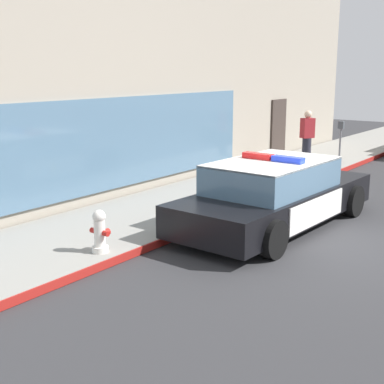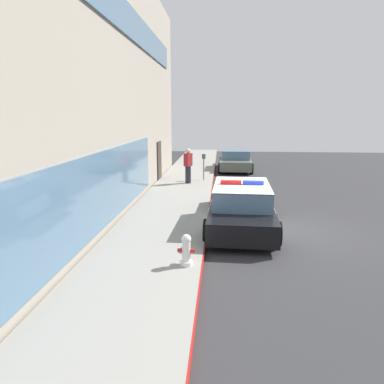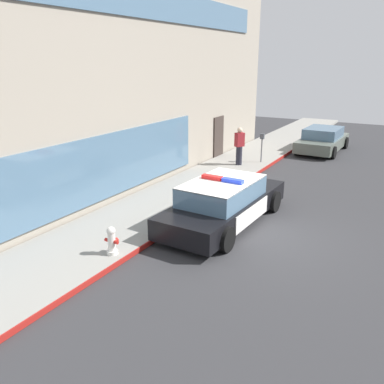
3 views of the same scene
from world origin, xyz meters
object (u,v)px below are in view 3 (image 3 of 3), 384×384
Objects in this scene: police_cruiser at (224,202)px; car_down_street at (323,140)px; parking_meter at (262,143)px; fire_hydrant at (112,241)px; pedestrian_on_sidewalk at (239,146)px.

car_down_street is (11.83, -0.27, -0.05)m from police_cruiser.
police_cruiser is at bearing -168.17° from parking_meter.
car_down_street is at bearing 0.83° from police_cruiser.
fire_hydrant is at bearing -179.25° from parking_meter.
parking_meter is at bearing -97.13° from pedestrian_on_sidewalk.
fire_hydrant is 0.42× the size of pedestrian_on_sidewalk.
police_cruiser is 7.24× the size of fire_hydrant.
pedestrian_on_sidewalk is at bearing 4.98° from fire_hydrant.
pedestrian_on_sidewalk is 1.28× the size of parking_meter.
parking_meter reaches higher than fire_hydrant.
police_cruiser is at bearing 138.93° from pedestrian_on_sidewalk.
fire_hydrant is (-3.49, 1.40, -0.18)m from police_cruiser.
car_down_street is 4.85m from parking_meter.
police_cruiser reaches higher than car_down_street.
police_cruiser is 6.78m from pedestrian_on_sidewalk.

